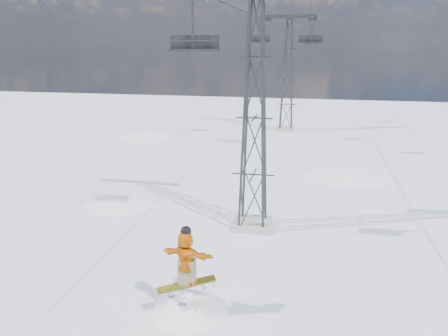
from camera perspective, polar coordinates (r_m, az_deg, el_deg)
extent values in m
plane|color=white|center=(15.34, -3.80, -19.40)|extent=(120.00, 120.00, 0.00)
sphere|color=white|center=(29.45, -12.05, -18.45)|extent=(16.00, 16.00, 16.00)
sphere|color=white|center=(35.30, 14.49, -15.83)|extent=(20.00, 20.00, 20.00)
sphere|color=white|center=(47.02, -8.84, -8.27)|extent=(22.00, 22.00, 22.00)
cube|color=#999999|center=(22.00, 3.72, -7.33)|extent=(1.80, 1.80, 0.30)
cube|color=#999999|center=(45.92, 8.03, 5.03)|extent=(1.80, 1.80, 0.30)
cube|color=#2A2C31|center=(45.14, 8.61, 18.99)|extent=(5.00, 0.35, 0.35)
cube|color=#2A2C31|center=(45.31, 5.66, 18.82)|extent=(0.80, 0.25, 0.50)
cube|color=#2A2C31|center=(45.06, 11.54, 18.60)|extent=(0.80, 0.25, 0.50)
cylinder|color=black|center=(31.93, 2.95, 19.65)|extent=(0.06, 51.00, 0.06)
cylinder|color=black|center=(31.57, 11.35, 19.41)|extent=(0.06, 51.00, 0.06)
cube|color=#9D8A14|center=(15.01, -4.89, -14.90)|extent=(1.91, 1.22, 0.25)
imported|color=orange|center=(14.53, -4.98, -11.63)|extent=(1.81, 0.76, 1.90)
cube|color=#846E51|center=(14.78, -4.93, -13.39)|extent=(0.57, 0.46, 0.87)
sphere|color=black|center=(14.13, -5.08, -8.30)|extent=(0.35, 0.35, 0.35)
cylinder|color=black|center=(18.17, -4.12, 18.67)|extent=(0.08, 0.08, 2.27)
cube|color=black|center=(18.16, -4.05, 15.10)|extent=(2.06, 0.46, 0.08)
cube|color=black|center=(18.37, -3.87, 16.08)|extent=(2.06, 0.06, 0.57)
cylinder|color=black|center=(17.92, -4.25, 14.25)|extent=(2.06, 0.06, 0.06)
cylinder|color=black|center=(17.86, -4.34, 16.23)|extent=(2.06, 0.05, 0.05)
cylinder|color=black|center=(34.42, 11.30, 17.45)|extent=(0.07, 0.07, 2.00)
cube|color=black|center=(34.41, 11.21, 15.78)|extent=(1.82, 0.41, 0.07)
cube|color=black|center=(34.61, 11.24, 16.24)|extent=(1.82, 0.05, 0.50)
cylinder|color=black|center=(34.18, 11.18, 15.40)|extent=(1.82, 0.05, 0.05)
cylinder|color=black|center=(34.13, 11.23, 16.32)|extent=(1.82, 0.05, 0.05)
cylinder|color=black|center=(39.38, 4.66, 17.51)|extent=(0.07, 0.07, 1.98)
cube|color=black|center=(39.37, 4.63, 16.07)|extent=(1.80, 0.41, 0.07)
cube|color=black|center=(39.57, 4.67, 16.46)|extent=(1.80, 0.05, 0.50)
cylinder|color=black|center=(39.15, 4.58, 15.74)|extent=(1.80, 0.05, 0.05)
cylinder|color=black|center=(39.10, 4.59, 16.53)|extent=(1.80, 0.05, 0.05)
cylinder|color=black|center=(49.01, 11.49, 16.89)|extent=(0.08, 0.08, 2.15)
cube|color=black|center=(49.01, 11.41, 15.63)|extent=(1.96, 0.44, 0.08)
cube|color=black|center=(49.22, 11.44, 15.98)|extent=(1.96, 0.06, 0.54)
cylinder|color=black|center=(48.76, 11.39, 15.35)|extent=(1.96, 0.06, 0.06)
cylinder|color=black|center=(48.71, 11.43, 16.03)|extent=(1.96, 0.05, 0.05)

